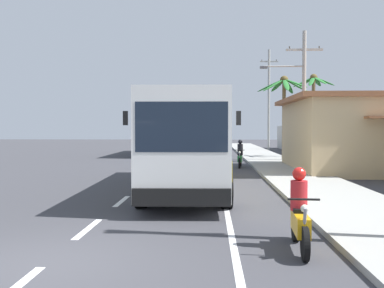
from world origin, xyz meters
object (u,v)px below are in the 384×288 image
object	(u,v)px
palm_second	(313,96)
utility_pole_mid	(302,94)
motorcycle_beside_bus	(240,156)
utility_pole_far	(269,98)
coach_bus_far_lane	(156,131)
palm_nearest	(284,95)
coach_bus_foreground	(188,139)
motorcycle_trailing	(300,216)

from	to	relation	value
palm_second	utility_pole_mid	bearing A→B (deg)	-108.54
motorcycle_beside_bus	palm_second	size ratio (longest dim) A/B	0.31
utility_pole_far	motorcycle_beside_bus	bearing A→B (deg)	-102.20
coach_bus_far_lane	palm_second	distance (m)	13.53
utility_pole_mid	palm_nearest	xyz separation A→B (m)	(-0.52, 3.40, 0.15)
coach_bus_far_lane	utility_pole_far	world-z (taller)	utility_pole_far
coach_bus_foreground	utility_pole_far	xyz separation A→B (m)	(6.76, 28.46, 3.41)
palm_nearest	palm_second	xyz separation A→B (m)	(2.70, 3.10, 0.19)
palm_second	motorcycle_beside_bus	bearing A→B (deg)	-128.16
coach_bus_foreground	utility_pole_far	world-z (taller)	utility_pole_far
palm_second	motorcycle_trailing	bearing A→B (deg)	-103.50
utility_pole_far	palm_nearest	size ratio (longest dim) A/B	1.75
motorcycle_trailing	utility_pole_far	size ratio (longest dim) A/B	0.19
utility_pole_mid	utility_pole_far	distance (m)	18.23
palm_nearest	utility_pole_far	bearing A→B (deg)	86.49
utility_pole_mid	utility_pole_far	xyz separation A→B (m)	(0.39, 18.21, 0.94)
motorcycle_beside_bus	palm_second	world-z (taller)	palm_second
motorcycle_trailing	utility_pole_mid	world-z (taller)	utility_pole_mid
coach_bus_far_lane	palm_nearest	size ratio (longest dim) A/B	1.89
motorcycle_beside_bus	utility_pole_far	distance (m)	20.29
palm_nearest	palm_second	world-z (taller)	palm_second
coach_bus_foreground	coach_bus_far_lane	world-z (taller)	coach_bus_far_lane
coach_bus_foreground	coach_bus_far_lane	xyz separation A→B (m)	(-3.87, 21.39, 0.12)
palm_nearest	utility_pole_mid	bearing A→B (deg)	-81.31
motorcycle_beside_bus	palm_nearest	distance (m)	6.77
coach_bus_foreground	utility_pole_mid	distance (m)	12.32
coach_bus_far_lane	palm_nearest	xyz separation A→B (m)	(9.72, -7.73, 2.51)
coach_bus_far_lane	motorcycle_trailing	size ratio (longest dim) A/B	5.65
utility_pole_mid	utility_pole_far	size ratio (longest dim) A/B	0.79
motorcycle_trailing	utility_pole_far	bearing A→B (deg)	83.47
motorcycle_beside_bus	coach_bus_far_lane	bearing A→B (deg)	117.82
palm_nearest	coach_bus_foreground	bearing A→B (deg)	-113.19
motorcycle_beside_bus	palm_second	xyz separation A→B (m)	(5.97, 7.59, 4.06)
motorcycle_beside_bus	utility_pole_mid	distance (m)	5.42
coach_bus_far_lane	palm_second	xyz separation A→B (m)	(12.42, -4.64, 2.70)
palm_second	coach_bus_foreground	bearing A→B (deg)	-117.03
coach_bus_far_lane	palm_nearest	distance (m)	12.67
motorcycle_trailing	utility_pole_mid	xyz separation A→B (m)	(3.80, 18.42, 3.74)
coach_bus_far_lane	palm_second	world-z (taller)	palm_second
motorcycle_beside_bus	utility_pole_far	xyz separation A→B (m)	(4.18, 19.30, 4.65)
motorcycle_beside_bus	utility_pole_mid	xyz separation A→B (m)	(3.79, 1.10, 3.72)
palm_nearest	coach_bus_far_lane	bearing A→B (deg)	141.50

